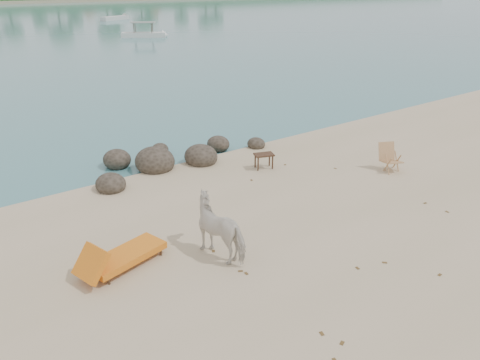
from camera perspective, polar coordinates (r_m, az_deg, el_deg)
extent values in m
ellipsoid|color=#2D261E|center=(13.29, -15.47, -0.61)|extent=(0.82, 0.90, 0.61)
ellipsoid|color=#2D261E|center=(14.48, -10.34, 2.13)|extent=(1.18, 1.30, 0.89)
ellipsoid|color=#2D261E|center=(14.78, -4.79, 2.76)|extent=(1.02, 1.12, 0.76)
ellipsoid|color=#2D261E|center=(16.04, -2.67, 4.30)|extent=(0.75, 0.83, 0.56)
ellipsoid|color=#2D261E|center=(16.13, 1.98, 4.31)|extent=(0.60, 0.66, 0.45)
ellipsoid|color=#2D261E|center=(15.07, -14.75, 2.33)|extent=(0.85, 0.93, 0.64)
ellipsoid|color=#2D261E|center=(15.86, -9.70, 3.62)|extent=(0.54, 0.60, 0.41)
imported|color=silver|center=(9.67, -2.16, -5.89)|extent=(1.00, 1.58, 1.24)
plane|color=brown|center=(14.62, 5.50, 1.76)|extent=(0.13, 0.13, 0.00)
plane|color=brown|center=(10.08, 23.14, -10.71)|extent=(0.11, 0.11, 0.00)
plane|color=brown|center=(14.55, 11.53, 1.28)|extent=(0.11, 0.11, 0.00)
plane|color=brown|center=(9.34, 0.77, -11.47)|extent=(0.11, 0.11, 0.00)
plane|color=brown|center=(10.04, -3.25, -8.78)|extent=(0.14, 0.14, 0.00)
plane|color=brown|center=(12.97, 21.62, -2.74)|extent=(0.12, 0.12, 0.00)
plane|color=brown|center=(9.78, 14.11, -10.51)|extent=(0.12, 0.12, 0.00)
plane|color=brown|center=(8.11, 9.92, -18.11)|extent=(0.13, 0.13, 0.00)
plane|color=brown|center=(8.01, 12.32, -18.99)|extent=(0.13, 0.13, 0.00)
plane|color=brown|center=(13.43, 1.41, -0.12)|extent=(0.13, 0.13, 0.00)
plane|color=brown|center=(10.10, 17.20, -9.72)|extent=(0.14, 0.14, 0.00)
plane|color=brown|center=(12.70, 23.91, -3.67)|extent=(0.11, 0.11, 0.00)
plane|color=brown|center=(9.40, 0.05, -11.19)|extent=(0.14, 0.14, 0.00)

